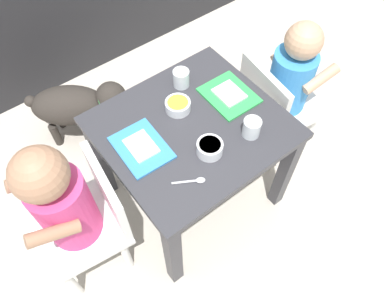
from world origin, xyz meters
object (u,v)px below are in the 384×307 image
dog (77,105)px  food_tray_right (229,95)px  water_cup_right (251,129)px  food_tray_left (141,147)px  dining_table (192,141)px  water_cup_left (181,79)px  cereal_bowl_right_side (178,105)px  spoon_by_left_tray (192,181)px  veggie_bowl_far (210,148)px  seated_child_left (67,204)px  seated_child_right (288,81)px

dog → food_tray_right: 0.71m
water_cup_right → food_tray_left: bearing=151.7°
dining_table → water_cup_left: bearing=63.9°
cereal_bowl_right_side → food_tray_right: bearing=-18.8°
dog → spoon_by_left_tray: 0.78m
veggie_bowl_far → cereal_bowl_right_side: veggie_bowl_far is taller
food_tray_left → water_cup_left: bearing=28.8°
dining_table → seated_child_left: bearing=178.3°
seated_child_left → food_tray_right: seated_child_left is taller
spoon_by_left_tray → veggie_bowl_far: bearing=25.4°
spoon_by_left_tray → seated_child_left: bearing=151.1°
veggie_bowl_far → spoon_by_left_tray: size_ratio=0.88×
food_tray_right → seated_child_left: bearing=-179.0°
seated_child_left → food_tray_right: size_ratio=3.76×
water_cup_left → veggie_bowl_far: bearing=-110.0°
seated_child_right → veggie_bowl_far: 0.49m
seated_child_right → food_tray_right: seated_child_right is taller
food_tray_left → food_tray_right: same height
dining_table → cereal_bowl_right_side: size_ratio=6.83×
seated_child_right → dog: size_ratio=1.59×
food_tray_left → water_cup_right: 0.35m
dog → veggie_bowl_far: veggie_bowl_far is taller
dining_table → seated_child_left: seated_child_left is taller
veggie_bowl_far → cereal_bowl_right_side: 0.20m
water_cup_right → veggie_bowl_far: size_ratio=0.76×
cereal_bowl_right_side → dog: bearing=112.6°
seated_child_left → food_tray_left: 0.28m
dog → food_tray_right: size_ratio=2.21×
seated_child_left → cereal_bowl_right_side: size_ratio=8.12×
food_tray_left → cereal_bowl_right_side: bearing=17.8°
dining_table → seated_child_right: bearing=-1.6°
food_tray_left → veggie_bowl_far: veggie_bowl_far is taller
dining_table → dog: dining_table is taller
dining_table → food_tray_right: size_ratio=3.16×
seated_child_right → cereal_bowl_right_side: 0.46m
dog → cereal_bowl_right_side: 0.59m
seated_child_left → food_tray_left: (0.27, 0.01, 0.04)m
dining_table → veggie_bowl_far: 0.16m
water_cup_left → spoon_by_left_tray: (-0.21, -0.33, -0.02)m
food_tray_left → water_cup_left: water_cup_left is taller
seated_child_left → seated_child_right: seated_child_left is taller
food_tray_left → veggie_bowl_far: size_ratio=2.35×
seated_child_right → food_tray_left: seated_child_right is taller
dining_table → water_cup_left: (0.08, 0.17, 0.11)m
water_cup_right → spoon_by_left_tray: size_ratio=0.67×
water_cup_right → seated_child_right: bearing=21.7°
cereal_bowl_right_side → food_tray_left: bearing=-162.2°
spoon_by_left_tray → seated_child_right: bearing=14.9°
water_cup_left → spoon_by_left_tray: water_cup_left is taller
dog → water_cup_left: 0.56m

